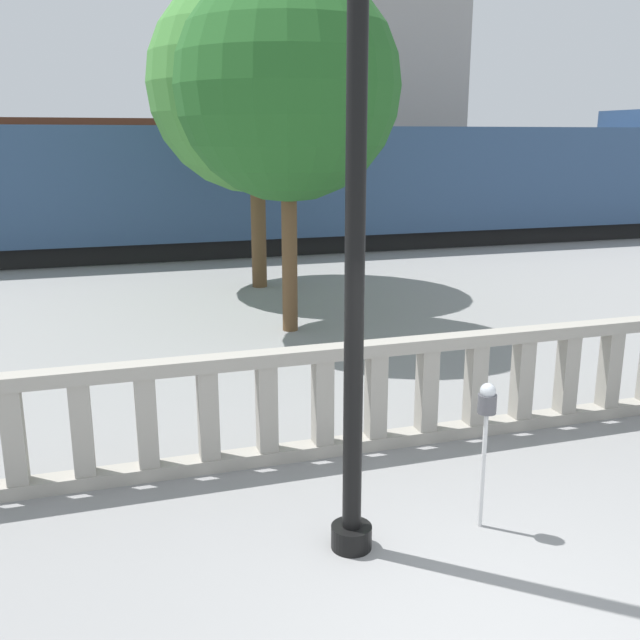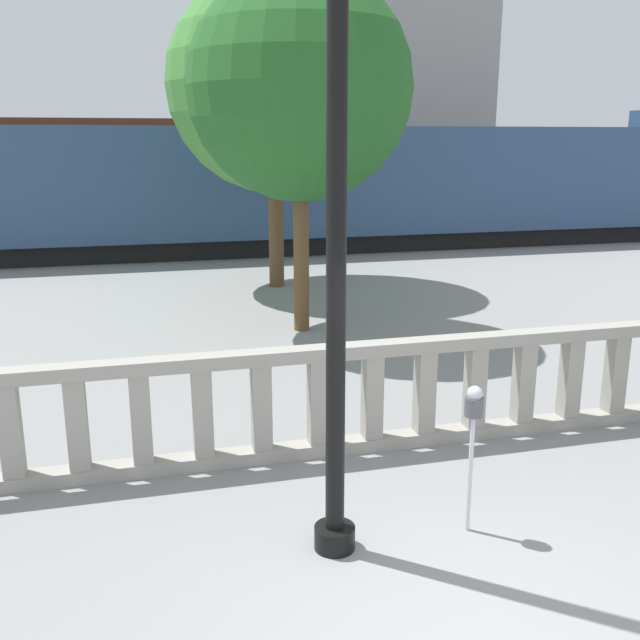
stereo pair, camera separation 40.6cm
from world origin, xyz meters
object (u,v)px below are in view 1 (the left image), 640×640
lamppost (356,152)px  tree_left (288,87)px  train_near (296,186)px  parking_meter (486,414)px  tree_right (255,85)px

lamppost → tree_left: bearing=79.1°
lamppost → tree_left: lamppost is taller
train_near → lamppost: bearing=-104.0°
parking_meter → tree_right: size_ratio=0.20×
tree_left → lamppost: bearing=-100.9°
lamppost → train_near: 16.64m
tree_left → tree_right: bearing=85.2°
parking_meter → train_near: size_ratio=0.05×
lamppost → tree_left: (1.34, 6.93, 0.90)m
lamppost → tree_left: size_ratio=1.04×
parking_meter → tree_left: (0.12, 6.95, 3.09)m
parking_meter → tree_right: (0.45, 10.88, 3.40)m
lamppost → parking_meter: bearing=-1.0°
parking_meter → train_near: (2.80, 16.11, 0.85)m
tree_left → tree_right: 3.96m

